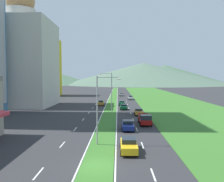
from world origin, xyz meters
The scene contains 37 objects.
ground_plane centered at (0.00, 0.00, 0.00)m, with size 600.00×600.00×0.00m, color #2D2D30.
grass_median centered at (0.00, 60.00, 0.03)m, with size 3.20×240.00×0.06m, color #387028.
grass_verge_right centered at (20.60, 60.00, 0.03)m, with size 24.00×240.00×0.06m, color #387028.
lane_dash_left_2 centered at (-5.10, -1.86, 0.01)m, with size 0.16×2.80×0.01m, color silver.
lane_dash_left_3 centered at (-5.10, 7.21, 0.01)m, with size 0.16×2.80×0.01m, color silver.
lane_dash_left_4 centered at (-5.10, 16.28, 0.01)m, with size 0.16×2.80×0.01m, color silver.
lane_dash_left_5 centered at (-5.10, 25.35, 0.01)m, with size 0.16×2.80×0.01m, color silver.
lane_dash_left_6 centered at (-5.10, 34.42, 0.01)m, with size 0.16×2.80×0.01m, color silver.
lane_dash_left_7 centered at (-5.10, 43.49, 0.01)m, with size 0.16×2.80×0.01m, color silver.
lane_dash_left_8 centered at (-5.10, 52.56, 0.01)m, with size 0.16×2.80×0.01m, color silver.
lane_dash_left_9 centered at (-5.10, 61.63, 0.01)m, with size 0.16×2.80×0.01m, color silver.
lane_dash_right_2 centered at (5.10, -1.86, 0.01)m, with size 0.16×2.80×0.01m, color silver.
lane_dash_right_3 centered at (5.10, 7.21, 0.01)m, with size 0.16×2.80×0.01m, color silver.
lane_dash_right_4 centered at (5.10, 16.28, 0.01)m, with size 0.16×2.80×0.01m, color silver.
lane_dash_right_5 centered at (5.10, 25.35, 0.01)m, with size 0.16×2.80×0.01m, color silver.
lane_dash_right_6 centered at (5.10, 34.42, 0.01)m, with size 0.16×2.80×0.01m, color silver.
lane_dash_right_7 centered at (5.10, 43.49, 0.01)m, with size 0.16×2.80×0.01m, color silver.
lane_dash_right_8 centered at (5.10, 52.56, 0.01)m, with size 0.16×2.80×0.01m, color silver.
lane_dash_right_9 centered at (5.10, 61.63, 0.01)m, with size 0.16×2.80×0.01m, color silver.
edge_line_median_left centered at (-1.75, 60.00, 0.01)m, with size 0.16×240.00×0.01m, color silver.
edge_line_median_right centered at (1.75, 60.00, 0.01)m, with size 0.16×240.00×0.01m, color silver.
domed_building centered at (-27.03, 48.34, 14.31)m, with size 18.34×18.34×35.56m.
midrise_colored centered at (-33.05, 89.43, 13.40)m, with size 13.40×13.40×26.81m, color yellow.
hill_far_left centered at (-111.36, 288.80, 12.31)m, with size 165.70×165.70×24.62m, color #47664C.
hill_far_center centered at (36.31, 290.12, 14.19)m, with size 213.54×213.54×28.38m, color #516B56.
hill_far_right centered at (65.82, 297.07, 12.79)m, with size 165.77×165.77×25.58m, color #47664C.
street_lamp_near centered at (-0.28, 7.19, 5.08)m, with size 3.12×0.31×8.75m.
street_lamp_mid centered at (0.07, 36.82, 5.63)m, with size 3.26×0.28×9.78m.
car_0 centered at (-3.20, 49.95, 0.81)m, with size 1.89×4.06×1.60m.
car_1 centered at (3.23, 4.49, 0.80)m, with size 2.00×4.63×1.58m.
car_2 centered at (3.60, 15.77, 0.80)m, with size 2.01×4.26×1.59m.
car_3 centered at (3.52, 40.68, 0.73)m, with size 1.91×4.01×1.45m.
car_5 centered at (6.75, 31.53, 0.76)m, with size 1.93×4.51×1.47m.
car_6 centered at (6.90, 69.14, 0.81)m, with size 1.94×4.15×1.62m.
car_7 centered at (3.57, 88.19, 0.76)m, with size 1.92×4.42×1.46m.
car_8 centered at (3.18, 49.41, 0.77)m, with size 1.86×4.36×1.48m.
pickup_truck_0 centered at (6.91, 20.13, 0.98)m, with size 2.18×5.40×2.00m.
Camera 1 is at (1.97, -22.23, 8.53)m, focal length 37.78 mm.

